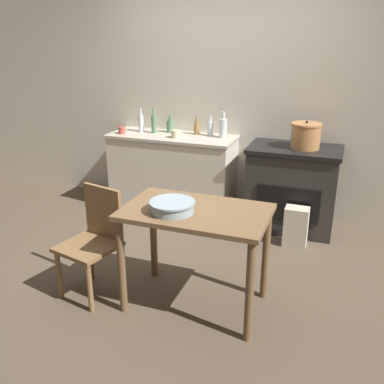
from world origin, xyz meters
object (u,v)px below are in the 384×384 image
at_px(bottle_center_right, 141,123).
at_px(stove, 292,188).
at_px(bottle_center_left, 197,128).
at_px(bottle_mid_left, 210,128).
at_px(cup_right, 175,134).
at_px(cup_mid_right, 122,130).
at_px(work_table, 196,226).
at_px(bottle_center, 170,126).
at_px(stock_pot, 306,136).
at_px(bottle_far_left, 154,123).
at_px(bottle_left, 223,128).
at_px(flour_sack, 296,227).
at_px(chair, 94,239).
at_px(mixing_bowl_large, 172,206).

bearing_deg(bottle_center_right, stove, -2.51).
bearing_deg(bottle_center_left, bottle_mid_left, -6.88).
distance_m(stove, cup_right, 1.36).
bearing_deg(bottle_mid_left, cup_mid_right, -165.99).
xyz_separation_m(work_table, bottle_center, (-0.96, 1.80, 0.31)).
distance_m(stock_pot, bottle_far_left, 1.68).
bearing_deg(bottle_center, stock_pot, -6.35).
bearing_deg(bottle_left, bottle_far_left, -176.87).
distance_m(bottle_mid_left, bottle_center, 0.48).
relative_size(stock_pot, bottle_mid_left, 1.36).
distance_m(bottle_center_left, bottle_center_right, 0.65).
bearing_deg(cup_mid_right, bottle_center_right, 48.16).
xyz_separation_m(bottle_far_left, bottle_center_right, (-0.16, 0.01, -0.00)).
xyz_separation_m(flour_sack, bottle_center, (-1.54, 0.58, 0.76)).
xyz_separation_m(stove, bottle_far_left, (-1.59, 0.07, 0.55)).
bearing_deg(bottle_far_left, work_table, -56.79).
distance_m(work_table, bottle_left, 1.82).
relative_size(stove, bottle_center_right, 3.47).
xyz_separation_m(bottle_left, bottle_center, (-0.64, 0.05, -0.04)).
bearing_deg(flour_sack, bottle_center, 159.44).
height_order(bottle_far_left, cup_right, bottle_far_left).
relative_size(chair, flour_sack, 2.15).
bearing_deg(cup_mid_right, stove, 2.85).
xyz_separation_m(bottle_left, bottle_center_right, (-0.96, -0.04, -0.01)).
distance_m(flour_sack, stock_pot, 0.90).
relative_size(flour_sack, cup_mid_right, 4.96).
bearing_deg(work_table, flour_sack, 64.70).
relative_size(bottle_center, cup_mid_right, 2.37).
bearing_deg(bottle_far_left, bottle_mid_left, 6.81).
distance_m(chair, flour_sack, 1.92).
xyz_separation_m(bottle_far_left, bottle_mid_left, (0.64, 0.08, -0.02)).
bearing_deg(bottle_far_left, bottle_left, 3.13).
distance_m(mixing_bowl_large, bottle_left, 1.86).
bearing_deg(flour_sack, mixing_bowl_large, -118.67).
distance_m(flour_sack, bottle_center_right, 2.08).
xyz_separation_m(work_table, stock_pot, (0.55, 1.64, 0.35)).
bearing_deg(cup_right, stock_pot, 2.99).
bearing_deg(bottle_center, cup_mid_right, -152.13).
relative_size(bottle_center_right, cup_right, 2.92).
bearing_deg(chair, work_table, 20.05).
distance_m(work_table, bottle_center_left, 1.95).
relative_size(bottle_far_left, bottle_left, 0.99).
bearing_deg(mixing_bowl_large, bottle_left, 95.63).
height_order(work_table, mixing_bowl_large, mixing_bowl_large).
relative_size(bottle_left, bottle_mid_left, 1.29).
bearing_deg(work_table, chair, -173.05).
xyz_separation_m(mixing_bowl_large, bottle_center_right, (-1.15, 1.81, 0.16)).
distance_m(chair, mixing_bowl_large, 0.75).
height_order(bottle_far_left, bottle_mid_left, bottle_far_left).
bearing_deg(work_table, bottle_center, 118.06).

